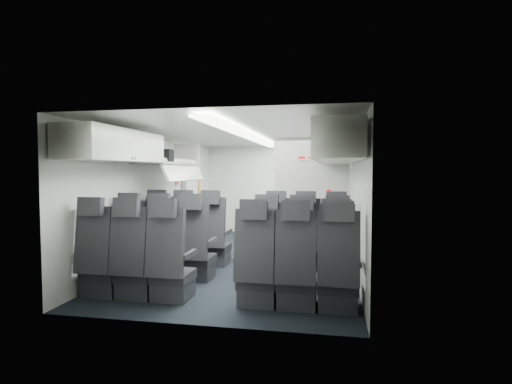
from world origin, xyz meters
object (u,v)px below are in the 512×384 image
(boarding_door, at_px, (192,197))
(flight_attendant, at_px, (286,204))
(seat_row_mid, at_px, (232,253))
(galley_unit, at_px, (314,196))
(seat_row_front, at_px, (245,242))
(seat_row_rear, at_px, (213,269))
(carry_on_bag, at_px, (161,156))

(boarding_door, distance_m, flight_attendant, 2.07)
(flight_attendant, bearing_deg, boarding_door, 65.20)
(seat_row_mid, height_order, boarding_door, boarding_door)
(seat_row_mid, xyz_separation_m, flight_attendant, (0.42, 2.91, 0.45))
(seat_row_mid, xyz_separation_m, galley_unit, (0.95, 4.15, 0.55))
(seat_row_front, bearing_deg, flight_attendant, 78.09)
(seat_row_rear, bearing_deg, flight_attendant, 83.65)
(seat_row_rear, xyz_separation_m, carry_on_bag, (-1.36, 1.67, 1.37))
(seat_row_rear, distance_m, galley_unit, 5.17)
(seat_row_front, distance_m, galley_unit, 3.43)
(seat_row_mid, bearing_deg, galley_unit, 77.12)
(galley_unit, relative_size, carry_on_bag, 5.38)
(flight_attendant, relative_size, carry_on_bag, 4.83)
(seat_row_rear, relative_size, boarding_door, 1.79)
(seat_row_front, height_order, flight_attendant, flight_attendant)
(boarding_door, bearing_deg, galley_unit, 24.28)
(seat_row_rear, height_order, flight_attendant, flight_attendant)
(galley_unit, height_order, carry_on_bag, galley_unit)
(flight_attendant, height_order, carry_on_bag, carry_on_bag)
(galley_unit, bearing_deg, seat_row_front, -106.28)
(seat_row_front, distance_m, seat_row_rear, 1.80)
(seat_row_mid, bearing_deg, carry_on_bag, 150.54)
(seat_row_front, distance_m, seat_row_mid, 0.90)
(seat_row_front, xyz_separation_m, flight_attendant, (0.42, 2.01, 0.45))
(flight_attendant, bearing_deg, galley_unit, -45.69)
(seat_row_rear, relative_size, carry_on_bag, 9.43)
(seat_row_front, bearing_deg, boarding_door, 128.16)
(boarding_door, height_order, carry_on_bag, same)
(carry_on_bag, bearing_deg, seat_row_rear, -54.65)
(seat_row_front, bearing_deg, carry_on_bag, -174.39)
(seat_row_rear, bearing_deg, galley_unit, 79.35)
(seat_row_mid, relative_size, galley_unit, 1.75)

